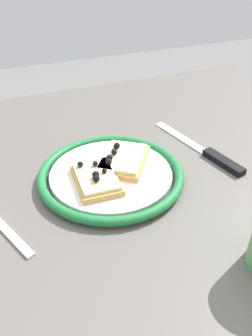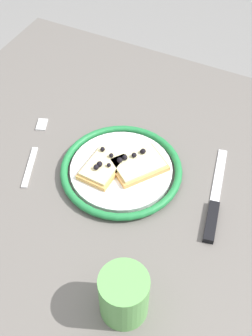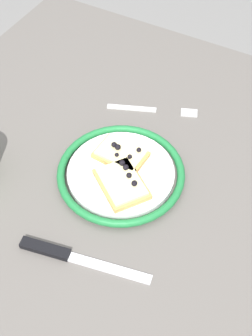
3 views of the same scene
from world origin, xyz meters
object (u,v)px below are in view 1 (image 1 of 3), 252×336
object	(u,v)px
pizza_slice_far	(123,159)
knife	(211,155)
dining_table	(144,220)
plate	(111,175)
pizza_slice_near	(96,178)

from	to	relation	value
pizza_slice_far	knife	size ratio (longest dim) A/B	0.55
dining_table	pizza_slice_far	bearing A→B (deg)	110.53
dining_table	knife	distance (m)	0.18
knife	dining_table	bearing A→B (deg)	-168.99
dining_table	plate	bearing A→B (deg)	143.99
knife	plate	bearing A→B (deg)	178.10
dining_table	pizza_slice_near	size ratio (longest dim) A/B	10.50
dining_table	plate	world-z (taller)	plate
pizza_slice_near	pizza_slice_far	xyz separation A→B (m)	(0.06, 0.04, 0.00)
dining_table	plate	xyz separation A→B (m)	(-0.05, 0.04, 0.09)
plate	knife	xyz separation A→B (m)	(0.20, -0.01, -0.01)
pizza_slice_near	pizza_slice_far	world-z (taller)	same
plate	knife	world-z (taller)	plate
pizza_slice_far	plate	bearing A→B (deg)	-147.64
plate	pizza_slice_far	bearing A→B (deg)	32.36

